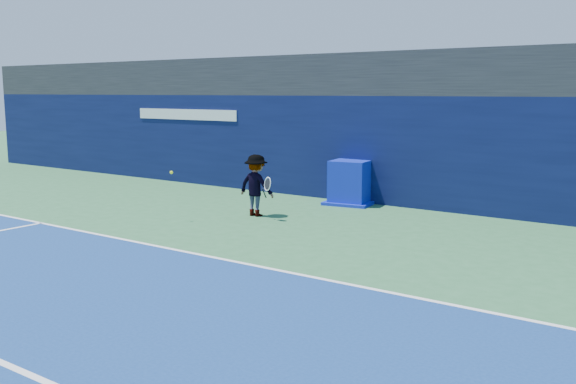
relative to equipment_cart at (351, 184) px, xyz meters
The scene contains 7 objects.
ground 9.71m from the equipment_cart, 87.91° to the right, with size 80.00×80.00×0.00m, color #2E673B.
baseline 6.72m from the equipment_cart, 86.97° to the right, with size 24.00×0.10×0.01m, color white.
stadium_band 3.56m from the equipment_cart, 78.91° to the left, with size 36.00×3.00×1.20m, color black.
back_wall_assembly 1.29m from the equipment_cart, 66.55° to the left, with size 36.00×1.03×3.00m.
equipment_cart is the anchor object (origin of this frame).
tennis_player 3.13m from the equipment_cart, 109.85° to the right, with size 1.24×0.67×1.56m.
tennis_ball 5.24m from the equipment_cart, 115.93° to the right, with size 0.08×0.08×0.08m.
Camera 1 is at (8.54, -5.80, 3.12)m, focal length 40.00 mm.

